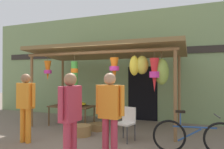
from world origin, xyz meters
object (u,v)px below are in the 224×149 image
display_table (72,108)px  wicker_basket_spare (82,130)px  flower_heap_on_table (75,104)px  wicker_basket_by_table (98,127)px  folding_chair (127,121)px  vendor_in_orange (70,112)px  shopper_by_bananas (26,102)px  parked_bicycle (194,137)px  customer_foreground (110,109)px

display_table → wicker_basket_spare: size_ratio=2.76×
flower_heap_on_table → wicker_basket_by_table: bearing=-15.8°
display_table → folding_chair: size_ratio=1.73×
vendor_in_orange → shopper_by_bananas: size_ratio=1.00×
display_table → flower_heap_on_table: 0.16m
parked_bicycle → wicker_basket_by_table: bearing=159.4°
wicker_basket_spare → display_table: bearing=133.6°
vendor_in_orange → customer_foreground: (0.56, 0.50, 0.00)m
wicker_basket_spare → parked_bicycle: parked_bicycle is taller
vendor_in_orange → shopper_by_bananas: bearing=154.4°
customer_foreground → shopper_by_bananas: (-2.39, 0.38, 0.00)m
vendor_in_orange → display_table: bearing=121.4°
flower_heap_on_table → wicker_basket_spare: bearing=-50.9°
customer_foreground → folding_chair: bearing=94.1°
display_table → shopper_by_bananas: bearing=-92.9°
wicker_basket_spare → shopper_by_bananas: bearing=-134.5°
flower_heap_on_table → folding_chair: folding_chair is taller
wicker_basket_spare → shopper_by_bananas: (-1.00, -1.02, 0.86)m
flower_heap_on_table → folding_chair: bearing=-24.4°
display_table → wicker_basket_spare: display_table is taller
shopper_by_bananas → customer_foreground: bearing=-9.0°
display_table → parked_bicycle: 4.00m
folding_chair → customer_foreground: (0.10, -1.44, 0.50)m
folding_chair → vendor_in_orange: vendor_in_orange is taller
parked_bicycle → shopper_by_bananas: size_ratio=1.02×
customer_foreground → wicker_basket_spare: bearing=134.8°
vendor_in_orange → wicker_basket_spare: bearing=113.7°
shopper_by_bananas → parked_bicycle: bearing=10.4°
wicker_basket_by_table → folding_chair: bearing=-31.1°
display_table → parked_bicycle: size_ratio=0.84×
display_table → wicker_basket_by_table: bearing=-12.0°
vendor_in_orange → shopper_by_bananas: 2.04m
display_table → parked_bicycle: (3.79, -1.25, -0.25)m
wicker_basket_spare → customer_foreground: (1.39, -1.40, 0.86)m
shopper_by_bananas → flower_heap_on_table: bearing=84.5°
wicker_basket_spare → shopper_by_bananas: 1.67m
display_table → wicker_basket_by_table: size_ratio=2.69×
flower_heap_on_table → wicker_basket_spare: (0.81, -1.00, -0.58)m
wicker_basket_spare → vendor_in_orange: bearing=-66.3°
parked_bicycle → flower_heap_on_table: bearing=160.7°
folding_chair → vendor_in_orange: (-0.45, -1.94, 0.50)m
parked_bicycle → customer_foreground: bearing=-143.9°
wicker_basket_spare → parked_bicycle: size_ratio=0.30×
flower_heap_on_table → wicker_basket_spare: 1.41m
flower_heap_on_table → customer_foreground: bearing=-47.4°
wicker_basket_spare → shopper_by_bananas: shopper_by_bananas is taller
vendor_in_orange → customer_foreground: size_ratio=1.00×
folding_chair → flower_heap_on_table: bearing=155.6°
folding_chair → vendor_in_orange: 2.06m
folding_chair → parked_bicycle: parked_bicycle is taller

